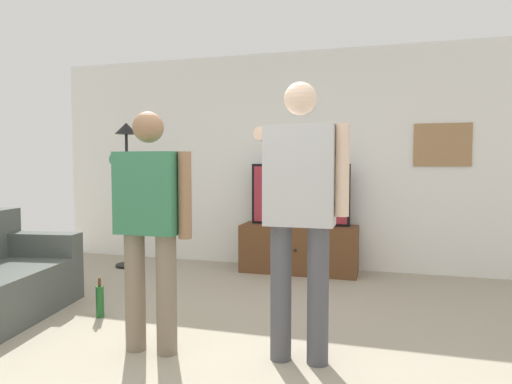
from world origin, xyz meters
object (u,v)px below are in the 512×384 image
framed_picture (442,145)px  beverage_bottle (100,301)px  tv_stand (299,249)px  person_standing_nearer_couch (300,203)px  floor_lamp (127,164)px  television (300,194)px  person_standing_nearer_lamp (151,217)px  wall_clock (304,103)px

framed_picture → beverage_bottle: bearing=-141.8°
tv_stand → framed_picture: size_ratio=2.22×
tv_stand → person_standing_nearer_couch: person_standing_nearer_couch is taller
floor_lamp → beverage_bottle: (0.80, -1.74, -1.16)m
television → floor_lamp: bearing=-171.1°
framed_picture → person_standing_nearer_lamp: framed_picture is taller
framed_picture → floor_lamp: (-3.75, -0.58, -0.22)m
person_standing_nearer_couch → person_standing_nearer_lamp: bearing=-173.1°
floor_lamp → person_standing_nearer_couch: 3.34m
framed_picture → beverage_bottle: size_ratio=1.86×
beverage_bottle → television: bearing=57.2°
person_standing_nearer_lamp → person_standing_nearer_couch: size_ratio=0.91×
wall_clock → person_standing_nearer_couch: bearing=-80.7°
framed_picture → person_standing_nearer_lamp: bearing=-127.8°
tv_stand → framed_picture: 2.05m
tv_stand → floor_lamp: bearing=-172.3°
framed_picture → wall_clock: bearing=-179.8°
beverage_bottle → wall_clock: bearing=60.0°
wall_clock → floor_lamp: 2.34m
floor_lamp → tv_stand: bearing=7.7°
framed_picture → person_standing_nearer_couch: size_ratio=0.34×
tv_stand → wall_clock: wall_clock is taller
television → person_standing_nearer_lamp: 2.63m
wall_clock → framed_picture: size_ratio=0.43×
person_standing_nearer_couch → tv_stand: bearing=100.4°
television → beverage_bottle: (-1.34, -2.08, -0.80)m
tv_stand → person_standing_nearer_lamp: person_standing_nearer_lamp is taller
framed_picture → beverage_bottle: framed_picture is taller
tv_stand → person_standing_nearer_couch: 2.55m
person_standing_nearer_lamp → tv_stand: bearing=77.2°
floor_lamp → person_standing_nearer_lamp: floor_lamp is taller
beverage_bottle → person_standing_nearer_lamp: bearing=-32.6°
television → person_standing_nearer_lamp: size_ratio=0.72×
wall_clock → framed_picture: bearing=0.2°
tv_stand → wall_clock: (0.00, 0.29, 1.77)m
person_standing_nearer_couch → beverage_bottle: bearing=168.4°
television → floor_lamp: size_ratio=0.65×
wall_clock → framed_picture: (1.61, 0.00, -0.53)m
floor_lamp → beverage_bottle: floor_lamp is taller
framed_picture → floor_lamp: 3.80m
television → wall_clock: wall_clock is taller
television → tv_stand: bearing=-90.0°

